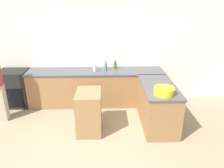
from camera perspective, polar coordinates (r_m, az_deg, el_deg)
name	(u,v)px	position (r m, az deg, el deg)	size (l,w,h in m)	color
ground_plane	(93,153)	(4.12, -5.03, -17.41)	(14.00, 14.00, 0.00)	tan
wall_back	(96,50)	(5.67, -4.25, 8.96)	(8.00, 0.06, 2.70)	white
counter_back	(96,87)	(5.60, -4.14, -0.87)	(3.38, 0.69, 0.90)	olive
counter_peninsula	(157,105)	(4.79, 11.75, -5.36)	(0.69, 1.42, 0.90)	olive
range_oven	(15,88)	(6.06, -24.02, -0.97)	(0.73, 0.65, 0.91)	black
island_table	(89,112)	(4.49, -6.01, -7.22)	(0.49, 0.68, 0.87)	#997047
mixing_bowl	(164,91)	(4.18, 13.46, -1.79)	(0.38, 0.38, 0.14)	yellow
olive_oil_bottle	(115,65)	(5.57, 0.85, 4.93)	(0.08, 0.08, 0.22)	#475B1E
water_bottle_blue	(106,66)	(5.43, -1.63, 4.60)	(0.06, 0.06, 0.25)	#386BB7
vinegar_bottle_clear	(95,68)	(5.39, -4.51, 4.31)	(0.08, 0.08, 0.23)	silver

